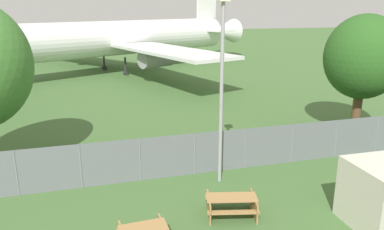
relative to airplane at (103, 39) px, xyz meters
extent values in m
cylinder|color=slate|center=(-5.14, -29.04, -2.97)|extent=(0.07, 0.07, 2.02)
cylinder|color=slate|center=(-2.59, -29.04, -2.97)|extent=(0.07, 0.07, 2.02)
cylinder|color=slate|center=(-0.05, -29.04, -2.97)|extent=(0.07, 0.07, 2.02)
cylinder|color=slate|center=(2.50, -29.04, -2.97)|extent=(0.07, 0.07, 2.02)
cylinder|color=slate|center=(5.04, -29.04, -2.97)|extent=(0.07, 0.07, 2.02)
cylinder|color=slate|center=(7.59, -29.04, -2.97)|extent=(0.07, 0.07, 2.02)
cylinder|color=slate|center=(10.13, -29.04, -2.97)|extent=(0.07, 0.07, 2.02)
cylinder|color=slate|center=(12.68, -29.04, -2.97)|extent=(0.07, 0.07, 2.02)
cube|color=slate|center=(2.50, -29.04, -2.97)|extent=(56.00, 0.01, 2.02)
cylinder|color=white|center=(-0.42, -0.21, 0.05)|extent=(34.23, 20.03, 3.97)
cone|color=white|center=(18.01, 9.16, 0.05)|extent=(6.04, 5.43, 3.57)
cube|color=white|center=(5.81, -8.46, -0.54)|extent=(10.14, 17.14, 0.30)
cylinder|color=#939399|center=(5.02, -6.10, -1.59)|extent=(3.99, 3.21, 1.79)
cube|color=white|center=(-3.41, 9.68, -0.54)|extent=(13.56, 16.34, 0.30)
cylinder|color=#939399|center=(-1.98, 7.65, -1.59)|extent=(3.99, 3.21, 1.79)
cube|color=white|center=(14.74, 7.49, 0.45)|extent=(6.79, 9.22, 0.20)
cylinder|color=#2D2D33|center=(2.28, -1.51, -2.96)|extent=(0.24, 0.24, 2.05)
cylinder|color=#2D2D33|center=(2.28, -1.51, -3.70)|extent=(0.64, 0.52, 0.56)
cylinder|color=#2D2D33|center=(0.12, 2.73, -2.96)|extent=(0.24, 0.24, 2.05)
cylinder|color=#2D2D33|center=(0.12, 2.73, -3.70)|extent=(0.64, 0.52, 0.56)
cube|color=#A37A47|center=(-0.68, -33.98, -3.24)|extent=(1.59, 0.84, 0.04)
cube|color=#A37A47|center=(-0.71, -33.42, -3.54)|extent=(1.57, 0.36, 0.04)
cube|color=#A37A47|center=(2.81, -32.89, -3.24)|extent=(2.02, 1.18, 0.04)
cube|color=#A37A47|center=(2.94, -32.34, -3.54)|extent=(1.91, 0.72, 0.04)
cube|color=#A37A47|center=(2.68, -33.43, -3.54)|extent=(1.91, 0.72, 0.04)
cube|color=#A37A47|center=(3.63, -33.09, -3.61)|extent=(0.39, 1.38, 0.74)
cube|color=#A37A47|center=(1.98, -32.69, -3.61)|extent=(0.39, 1.38, 0.74)
cylinder|color=brown|center=(13.71, -26.09, -2.57)|extent=(0.54, 0.54, 2.81)
ellipsoid|color=#28561E|center=(13.71, -26.09, 0.76)|extent=(4.53, 4.53, 4.99)
cylinder|color=#99999E|center=(3.38, -30.04, -0.09)|extent=(0.16, 0.16, 7.79)
camera|label=1|loc=(-2.05, -44.56, 3.61)|focal=35.00mm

